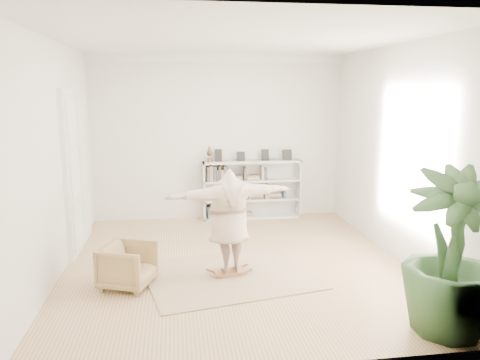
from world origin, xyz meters
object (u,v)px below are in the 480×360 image
at_px(bookshelf, 252,190).
at_px(rocker_board, 229,272).
at_px(armchair, 128,266).
at_px(houseplant, 452,252).
at_px(person, 229,218).

bearing_deg(bookshelf, rocker_board, -105.20).
height_order(armchair, houseplant, houseplant).
distance_m(rocker_board, houseplant, 3.27).
bearing_deg(bookshelf, armchair, -124.51).
height_order(armchair, rocker_board, armchair).
xyz_separation_m(bookshelf, person, (-0.90, -3.31, 0.28)).
relative_size(bookshelf, person, 1.12).
bearing_deg(houseplant, bookshelf, 105.26).
xyz_separation_m(bookshelf, armchair, (-2.41, -3.51, -0.31)).
relative_size(armchair, rocker_board, 1.38).
height_order(bookshelf, person, person).
xyz_separation_m(armchair, person, (1.51, 0.20, 0.60)).
bearing_deg(person, houseplant, 127.21).
xyz_separation_m(bookshelf, rocker_board, (-0.90, -3.31, -0.57)).
height_order(bookshelf, armchair, bookshelf).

